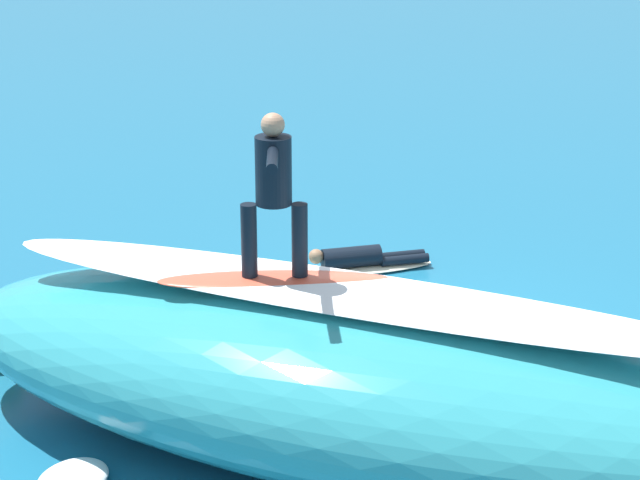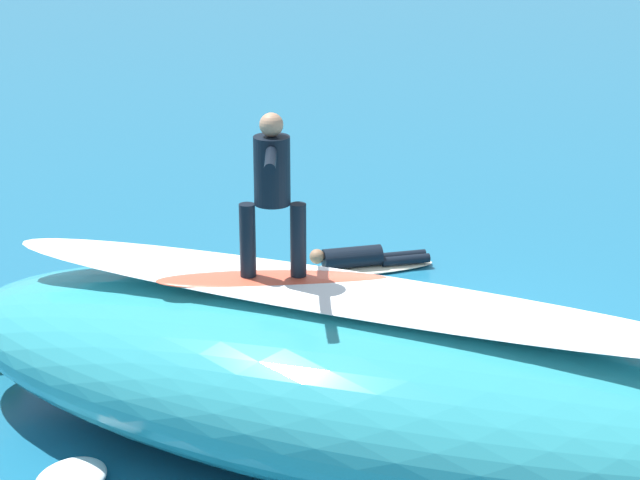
{
  "view_description": "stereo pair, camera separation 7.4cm",
  "coord_description": "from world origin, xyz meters",
  "px_view_note": "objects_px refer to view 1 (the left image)",
  "views": [
    {
      "loc": [
        -3.13,
        12.28,
        5.86
      ],
      "look_at": [
        1.31,
        0.22,
        1.31
      ],
      "focal_mm": 65.72,
      "sensor_mm": 36.0,
      "label": 1
    },
    {
      "loc": [
        -3.2,
        12.26,
        5.86
      ],
      "look_at": [
        1.31,
        0.22,
        1.31
      ],
      "focal_mm": 65.72,
      "sensor_mm": 36.0,
      "label": 2
    }
  ],
  "objects_px": {
    "surfboard_riding": "(275,280)",
    "surfer_paddling": "(360,257)",
    "surfboard_paddling": "(351,269)",
    "surfer_riding": "(274,183)"
  },
  "relations": [
    {
      "from": "surfer_riding",
      "to": "surfer_paddling",
      "type": "distance_m",
      "value": 5.49
    },
    {
      "from": "surfboard_riding",
      "to": "surfboard_paddling",
      "type": "xyz_separation_m",
      "value": [
        0.83,
        -4.76,
        -1.7
      ]
    },
    {
      "from": "surfboard_paddling",
      "to": "surfer_paddling",
      "type": "relative_size",
      "value": 1.57
    },
    {
      "from": "surfboard_riding",
      "to": "surfboard_paddling",
      "type": "bearing_deg",
      "value": -101.68
    },
    {
      "from": "surfer_riding",
      "to": "surfer_paddling",
      "type": "bearing_deg",
      "value": -103.06
    },
    {
      "from": "surfer_paddling",
      "to": "surfer_riding",
      "type": "bearing_deg",
      "value": 63.24
    },
    {
      "from": "surfer_riding",
      "to": "surfer_paddling",
      "type": "height_order",
      "value": "surfer_riding"
    },
    {
      "from": "surfer_paddling",
      "to": "surfboard_paddling",
      "type": "bearing_deg",
      "value": -0.0
    },
    {
      "from": "surfboard_riding",
      "to": "surfer_paddling",
      "type": "bearing_deg",
      "value": -103.06
    },
    {
      "from": "surfer_riding",
      "to": "surfboard_riding",
      "type": "bearing_deg",
      "value": -138.11
    }
  ]
}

